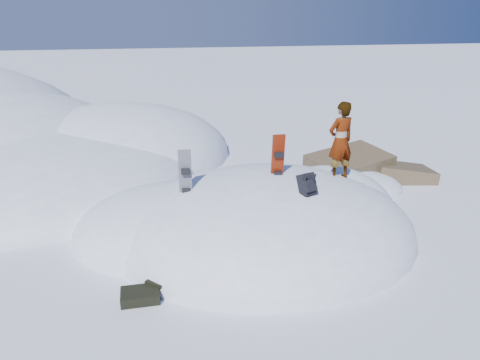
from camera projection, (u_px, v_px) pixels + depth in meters
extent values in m
plane|color=white|center=(266.00, 236.00, 10.91)|extent=(120.00, 120.00, 0.00)
ellipsoid|color=white|center=(266.00, 236.00, 10.91)|extent=(7.00, 6.00, 3.00)
ellipsoid|color=white|center=(169.00, 234.00, 11.02)|extent=(4.40, 4.00, 2.20)
ellipsoid|color=white|center=(325.00, 215.00, 12.00)|extent=(3.60, 3.20, 2.50)
ellipsoid|color=white|center=(34.00, 182.00, 14.31)|extent=(10.00, 9.00, 2.80)
ellipsoid|color=white|center=(120.00, 154.00, 17.11)|extent=(8.00, 8.00, 3.60)
ellipsoid|color=white|center=(46.00, 193.00, 13.49)|extent=(6.00, 5.00, 1.80)
cube|color=brown|center=(348.00, 174.00, 14.71)|extent=(2.82, 2.41, 1.62)
cube|color=brown|center=(400.00, 181.00, 14.73)|extent=(2.16, 1.80, 1.33)
cube|color=brown|center=(349.00, 165.00, 15.97)|extent=(2.08, 2.01, 1.10)
ellipsoid|color=white|center=(349.00, 189.00, 13.75)|extent=(3.20, 2.40, 1.00)
cube|color=red|center=(277.00, 167.00, 10.48)|extent=(0.29, 0.21, 1.54)
cube|color=black|center=(278.00, 154.00, 10.32)|extent=(0.19, 0.12, 0.13)
cube|color=black|center=(278.00, 174.00, 10.48)|extent=(0.19, 0.12, 0.13)
cube|color=black|center=(186.00, 184.00, 10.09)|extent=(0.29, 0.18, 1.49)
cube|color=black|center=(185.00, 171.00, 9.93)|extent=(0.19, 0.13, 0.13)
cube|color=black|center=(186.00, 191.00, 10.08)|extent=(0.19, 0.13, 0.13)
cube|color=black|center=(307.00, 184.00, 9.62)|extent=(0.43, 0.46, 0.50)
cube|color=black|center=(309.00, 186.00, 9.49)|extent=(0.27, 0.25, 0.27)
cylinder|color=black|center=(305.00, 181.00, 9.45)|extent=(0.04, 0.18, 0.33)
cylinder|color=black|center=(314.00, 180.00, 9.49)|extent=(0.04, 0.18, 0.33)
cube|color=black|center=(140.00, 295.00, 8.44)|extent=(0.69, 0.48, 0.19)
cube|color=black|center=(157.00, 283.00, 8.67)|extent=(0.46, 0.43, 0.13)
imported|color=slate|center=(341.00, 141.00, 10.79)|extent=(0.76, 0.60, 1.84)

